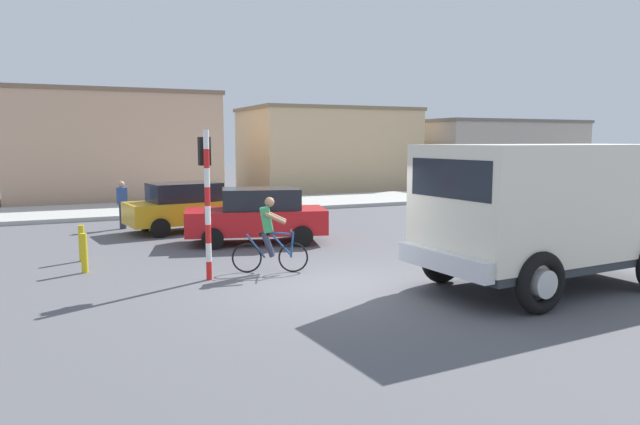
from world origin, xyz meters
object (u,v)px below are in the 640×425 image
Objects in this scene: car_red_near at (188,206)px; pedestrian_near_kerb at (122,204)px; truck_foreground at (548,206)px; traffic_light_pole at (206,184)px; bollard_far at (82,243)px; bollard_near at (84,253)px; car_white_mid at (257,215)px; cyclist at (269,235)px.

pedestrian_near_kerb reaches higher than car_red_near.
truck_foreground is 7.04m from traffic_light_pole.
bollard_near is at bearing -90.00° from bollard_far.
bollard_far is (-3.42, -3.83, -0.37)m from car_red_near.
car_white_mid is at bearing 8.19° from bollard_far.
pedestrian_near_kerb is at bearing 74.09° from bollard_far.
truck_foreground is 1.30× the size of car_white_mid.
bollard_far is at bearing -131.76° from car_red_near.
car_red_near is at bearing 81.79° from traffic_light_pole.
bollard_far is at bearing 141.91° from truck_foreground.
cyclist is 4.94m from bollard_far.
car_white_mid is 5.59m from pedestrian_near_kerb.
traffic_light_pole is 3.56× the size of bollard_far.
cyclist reaches higher than bollard_near.
pedestrian_near_kerb is (-2.34, 8.30, -0.02)m from cyclist.
car_red_near reaches higher than bollard_far.
truck_foreground is at bearing -37.35° from cyclist.
traffic_light_pole is 8.49m from pedestrian_near_kerb.
pedestrian_near_kerb reaches higher than bollard_near.
car_white_mid is at bearing -66.41° from car_red_near.
car_red_near is at bearing 115.86° from truck_foreground.
truck_foreground reaches higher than pedestrian_near_kerb.
bollard_far is at bearing 127.44° from traffic_light_pole.
truck_foreground is 1.74× the size of traffic_light_pole.
traffic_light_pole is 3.56× the size of bollard_near.
cyclist is at bearing -74.22° from pedestrian_near_kerb.
car_white_mid reaches higher than bollard_far.
cyclist is at bearing -23.90° from bollard_near.
truck_foreground is 10.07m from bollard_near.
truck_foreground is at bearing -31.76° from bollard_near.
car_white_mid is (-3.71, 7.35, -0.85)m from truck_foreground.
traffic_light_pole is 0.74× the size of car_white_mid.
traffic_light_pole reaches higher than bollard_near.
traffic_light_pole is at bearing -177.94° from cyclist.
pedestrian_near_kerb is at bearing 77.34° from bollard_near.
pedestrian_near_kerb is 6.78m from bollard_near.
cyclist is at bearing -38.97° from bollard_far.
cyclist is 8.62m from pedestrian_near_kerb.
car_red_near is at bearing 113.59° from car_white_mid.
cyclist is 0.41× the size of car_red_near.
car_red_near is 0.98× the size of car_white_mid.
car_red_near is 2.37m from pedestrian_near_kerb.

